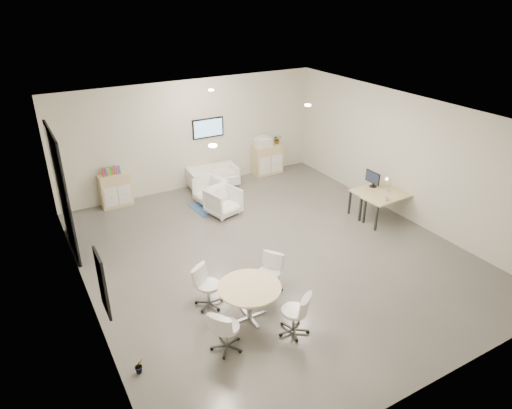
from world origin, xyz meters
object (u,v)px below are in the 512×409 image
Objects in this scene: armchair_left at (210,190)px; desk_front at (388,197)px; sideboard_left at (116,190)px; round_table at (249,291)px; armchair_right at (223,200)px; desk_rear at (377,191)px; loveseat at (213,177)px; sideboard_right at (267,159)px.

desk_front is (3.56, -3.23, 0.25)m from armchair_left.
round_table is (0.90, -6.01, 0.15)m from sideboard_left.
armchair_right is (0.01, -0.81, 0.01)m from armchair_left.
desk_rear is 1.20× the size of round_table.
armchair_right reaches higher than desk_rear.
round_table reaches higher than loveseat.
round_table is at bearing -81.50° from sideboard_left.
desk_rear is at bearing 22.79° from round_table.
desk_rear is (3.59, -2.77, 0.25)m from armchair_left.
sideboard_left is 0.81× the size of round_table.
armchair_left is 0.98× the size of armchair_right.
loveseat is at bearing 143.77° from armchair_left.
armchair_right is 0.69× the size of round_table.
sideboard_left is 6.08m from round_table.
armchair_left is at bearing -25.91° from sideboard_left.
armchair_right reaches higher than loveseat.
round_table is at bearing -164.90° from desk_front.
round_table is at bearing -158.59° from desk_rear.
armchair_right is 4.32m from round_table.
armchair_left is 0.55× the size of desk_front.
loveseat is at bearing 122.37° from desk_front.
armchair_right is at bearing 142.57° from desk_front.
armchair_right is (2.35, -1.94, -0.07)m from sideboard_left.
round_table is (-3.98, -5.99, 0.14)m from sideboard_right.
sideboard_left is at bearing 140.35° from desk_front.
sideboard_right is 1.22× the size of armchair_left.
loveseat is 1.94× the size of armchair_left.
desk_front is (5.90, -4.36, 0.18)m from sideboard_left.
armchair_left is 4.81m from desk_front.
sideboard_right is at bearing 100.04° from desk_front.
desk_rear is at bearing 44.46° from armchair_left.
loveseat is (2.87, -0.13, -0.17)m from sideboard_left.
armchair_right is at bearing 149.91° from desk_rear.
armchair_left reaches higher than loveseat.
sideboard_left is 3.05m from armchair_right.
desk_rear is at bearing -43.30° from armchair_right.
desk_rear is 5.45m from round_table.
loveseat is at bearing 59.16° from armchair_right.
desk_front is at bearing -50.08° from loveseat.
armchair_right is 4.30m from desk_front.
sideboard_right reaches higher than armchair_left.
armchair_left reaches higher than desk_front.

